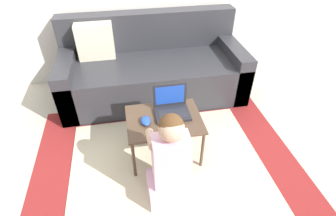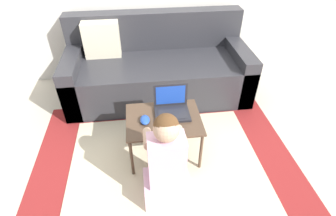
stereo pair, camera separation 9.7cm
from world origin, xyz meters
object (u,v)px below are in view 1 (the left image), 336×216
Objects in this scene: computer_mouse at (146,121)px; couch at (152,69)px; laptop at (172,109)px; person_seated at (171,165)px; laptop_desk at (164,123)px.

couch is at bearing 79.76° from computer_mouse.
person_seated is at bearing -101.78° from laptop.
person_seated is (0.12, -0.39, -0.07)m from computer_mouse.
laptop is at bearing 20.93° from computer_mouse.
laptop is (0.04, -0.88, 0.14)m from couch.
laptop_desk is at bearing -91.89° from couch.
couch is at bearing 88.11° from laptop_desk.
laptop is at bearing 40.92° from laptop_desk.
person_seated is (-0.10, -0.47, -0.09)m from laptop.
laptop_desk is 0.16m from computer_mouse.
person_seated is at bearing -92.46° from couch.
computer_mouse is at bearing -159.07° from laptop.
laptop_desk is 5.22× the size of computer_mouse.
laptop_desk is at bearing -139.08° from laptop.
laptop is at bearing -87.38° from couch.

